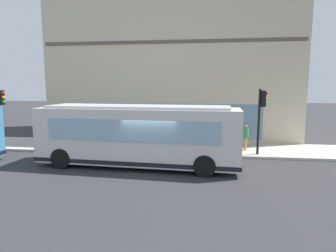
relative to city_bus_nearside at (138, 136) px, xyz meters
name	(u,v)px	position (x,y,z in m)	size (l,w,h in m)	color
ground	(152,169)	(-0.51, -0.81, -1.55)	(120.00, 120.00, 0.00)	#2D2D30
sidewalk_curb	(165,148)	(4.04, -0.81, -1.48)	(3.90, 40.00, 0.15)	#B2ADA3
building_corner	(176,58)	(10.61, -0.81, 4.83)	(9.29, 18.37, 12.77)	beige
city_bus_nearside	(138,136)	(0.00, 0.00, 0.00)	(3.12, 10.17, 3.07)	silver
traffic_light_near_corner	(262,109)	(2.69, -6.48, 1.20)	(0.32, 0.49, 3.73)	black
traffic_light_down_block	(1,107)	(2.47, 9.32, 1.20)	(0.32, 0.49, 3.73)	black
fire_hydrant	(217,147)	(2.62, -4.08, -1.04)	(0.35, 0.35, 0.74)	red
pedestrian_walking_along_curb	(41,126)	(4.79, 8.18, -0.35)	(0.32, 0.32, 1.82)	black
pedestrian_by_light_pole	(246,136)	(3.77, -5.83, -0.52)	(0.32, 0.32, 1.54)	gold
pedestrian_near_hydrant	(130,132)	(4.10, 1.50, -0.49)	(0.32, 0.32, 1.61)	#B23338
pedestrian_near_building_entrance	(115,133)	(2.82, 2.14, -0.40)	(0.32, 0.32, 1.75)	#8C3F8C
newspaper_vending_box	(61,140)	(3.15, 5.85, -0.95)	(0.44, 0.42, 0.90)	#BF3F19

